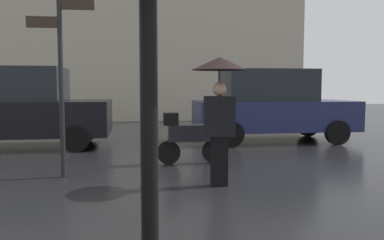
{
  "coord_description": "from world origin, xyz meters",
  "views": [
    {
      "loc": [
        0.44,
        -2.35,
        1.52
      ],
      "look_at": [
        1.37,
        4.57,
        0.93
      ],
      "focal_mm": 37.08,
      "sensor_mm": 36.0,
      "label": 1
    }
  ],
  "objects_px": {
    "pedestrian_with_umbrella": "(220,90)",
    "parked_scooter": "(189,136)",
    "parked_car_right": "(24,108)",
    "street_signpost": "(61,64)",
    "parked_car_left": "(271,106)"
  },
  "relations": [
    {
      "from": "parked_scooter",
      "to": "parked_car_right",
      "type": "height_order",
      "value": "parked_car_right"
    },
    {
      "from": "street_signpost",
      "to": "pedestrian_with_umbrella",
      "type": "bearing_deg",
      "value": -20.3
    },
    {
      "from": "parked_scooter",
      "to": "parked_car_left",
      "type": "xyz_separation_m",
      "value": [
        2.67,
        2.91,
        0.44
      ]
    },
    {
      "from": "street_signpost",
      "to": "parked_car_left",
      "type": "bearing_deg",
      "value": 37.69
    },
    {
      "from": "pedestrian_with_umbrella",
      "to": "parked_car_left",
      "type": "distance_m",
      "value": 5.31
    },
    {
      "from": "parked_car_left",
      "to": "street_signpost",
      "type": "height_order",
      "value": "street_signpost"
    },
    {
      "from": "parked_car_left",
      "to": "parked_car_right",
      "type": "relative_size",
      "value": 1.07
    },
    {
      "from": "parked_car_left",
      "to": "street_signpost",
      "type": "relative_size",
      "value": 1.4
    },
    {
      "from": "parked_car_right",
      "to": "street_signpost",
      "type": "xyz_separation_m",
      "value": [
        1.58,
        -3.53,
        0.89
      ]
    },
    {
      "from": "parked_car_right",
      "to": "parked_car_left",
      "type": "bearing_deg",
      "value": 168.09
    },
    {
      "from": "pedestrian_with_umbrella",
      "to": "parked_car_right",
      "type": "bearing_deg",
      "value": 100.93
    },
    {
      "from": "pedestrian_with_umbrella",
      "to": "parked_car_right",
      "type": "xyz_separation_m",
      "value": [
        -4.05,
        4.44,
        -0.48
      ]
    },
    {
      "from": "parked_scooter",
      "to": "street_signpost",
      "type": "height_order",
      "value": "street_signpost"
    },
    {
      "from": "pedestrian_with_umbrella",
      "to": "parked_scooter",
      "type": "xyz_separation_m",
      "value": [
        -0.24,
        1.79,
        -0.92
      ]
    },
    {
      "from": "pedestrian_with_umbrella",
      "to": "parked_scooter",
      "type": "bearing_deg",
      "value": 66.07
    }
  ]
}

